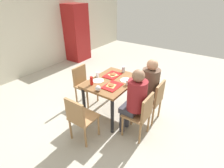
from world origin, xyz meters
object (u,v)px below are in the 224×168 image
(tray_red_far, at_px, (112,75))
(plastic_cup_a, at_px, (98,74))
(pizza_slice_b, at_px, (113,74))
(chair_far_side, at_px, (83,82))
(foil_bundle, at_px, (98,88))
(soda_can, at_px, (123,69))
(paper_plate_near_edge, at_px, (126,80))
(chair_near_right, at_px, (154,99))
(main_table, at_px, (112,86))
(pizza_slice_a, at_px, (111,85))
(paper_plate_center, at_px, (98,81))
(condiment_bottle, at_px, (92,81))
(plastic_cup_b, at_px, (128,82))
(person_in_brown_jacket, at_px, (148,85))
(tray_red_near, at_px, (112,86))
(chair_left_end, at_px, (80,117))
(person_in_red, at_px, (135,98))
(chair_near_left, at_px, (141,113))
(drink_fridge, at_px, (77,33))

(tray_red_far, height_order, plastic_cup_a, plastic_cup_a)
(pizza_slice_b, xyz_separation_m, plastic_cup_a, (-0.22, 0.22, 0.03))
(chair_far_side, distance_m, foil_bundle, 0.97)
(soda_can, bearing_deg, paper_plate_near_edge, -141.38)
(paper_plate_near_edge, xyz_separation_m, soda_can, (0.29, 0.23, 0.06))
(chair_near_right, xyz_separation_m, foil_bundle, (-0.72, 0.75, 0.32))
(main_table, xyz_separation_m, tray_red_far, (0.19, 0.12, 0.12))
(main_table, distance_m, pizza_slice_a, 0.26)
(paper_plate_center, xyz_separation_m, plastic_cup_a, (0.13, 0.12, 0.05))
(condiment_bottle, bearing_deg, chair_near_right, -58.22)
(plastic_cup_b, distance_m, foil_bundle, 0.57)
(soda_can, bearing_deg, pizza_slice_b, 160.56)
(person_in_brown_jacket, bearing_deg, soda_can, 74.08)
(person_in_brown_jacket, relative_size, tray_red_far, 3.49)
(pizza_slice_a, bearing_deg, tray_red_near, -67.56)
(chair_left_end, relative_size, foil_bundle, 8.48)
(tray_red_far, bearing_deg, chair_near_right, -84.88)
(person_in_brown_jacket, distance_m, paper_plate_near_edge, 0.43)
(pizza_slice_b, distance_m, plastic_cup_a, 0.31)
(condiment_bottle, bearing_deg, plastic_cup_a, 20.11)
(paper_plate_near_edge, bearing_deg, condiment_bottle, 139.70)
(chair_near_right, height_order, foil_bundle, foil_bundle)
(plastic_cup_b, height_order, foil_bundle, same)
(person_in_brown_jacket, bearing_deg, person_in_red, 180.00)
(tray_red_near, xyz_separation_m, tray_red_far, (0.37, 0.25, 0.00))
(paper_plate_near_edge, distance_m, plastic_cup_b, 0.18)
(condiment_bottle, bearing_deg, paper_plate_center, 0.00)
(paper_plate_center, relative_size, plastic_cup_a, 2.20)
(chair_far_side, distance_m, plastic_cup_b, 1.15)
(chair_near_left, relative_size, pizza_slice_b, 3.98)
(paper_plate_center, bearing_deg, tray_red_near, -94.34)
(foil_bundle, bearing_deg, pizza_slice_b, 11.48)
(main_table, height_order, soda_can, soda_can)
(soda_can, distance_m, foil_bundle, 0.91)
(main_table, height_order, chair_far_side, chair_far_side)
(chair_far_side, height_order, soda_can, soda_can)
(plastic_cup_b, xyz_separation_m, condiment_bottle, (-0.37, 0.55, 0.03))
(chair_left_end, bearing_deg, foil_bundle, -2.41)
(pizza_slice_b, xyz_separation_m, foil_bundle, (-0.64, -0.13, 0.03))
(main_table, distance_m, tray_red_far, 0.25)
(paper_plate_center, bearing_deg, chair_left_end, -164.18)
(plastic_cup_a, bearing_deg, condiment_bottle, -159.89)
(tray_red_near, relative_size, paper_plate_center, 1.64)
(foil_bundle, bearing_deg, chair_near_right, -46.39)
(chair_far_side, xyz_separation_m, chair_left_end, (-0.92, -0.77, 0.00))
(chair_left_end, bearing_deg, drink_fridge, 44.66)
(tray_red_far, bearing_deg, foil_bundle, -167.94)
(main_table, xyz_separation_m, condiment_bottle, (-0.35, 0.21, 0.19))
(plastic_cup_a, distance_m, soda_can, 0.57)
(chair_near_right, relative_size, person_in_red, 0.67)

